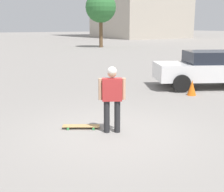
# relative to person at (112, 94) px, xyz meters

# --- Properties ---
(ground_plane) EXTENTS (220.00, 220.00, 0.00)m
(ground_plane) POSITION_rel_person_xyz_m (0.00, 0.00, -0.95)
(ground_plane) COLOR gray
(person) EXTENTS (0.59, 0.39, 1.61)m
(person) POSITION_rel_person_xyz_m (0.00, 0.00, 0.00)
(person) COLOR #262628
(person) RESTS_ON ground_plane
(skateboard) EXTENTS (0.93, 0.67, 0.07)m
(skateboard) POSITION_rel_person_xyz_m (-0.53, 0.64, -0.89)
(skateboard) COLOR tan
(skateboard) RESTS_ON ground_plane
(car_parked_near) EXTENTS (4.57, 3.46, 1.51)m
(car_parked_near) POSITION_rel_person_xyz_m (6.25, 2.87, -0.16)
(car_parked_near) COLOR silver
(car_parked_near) RESTS_ON ground_plane
(tree_distant) EXTENTS (3.50, 3.50, 6.31)m
(tree_distant) POSITION_rel_person_xyz_m (13.89, 26.38, 3.57)
(tree_distant) COLOR brown
(tree_distant) RESTS_ON ground_plane
(traffic_cone) EXTENTS (0.33, 0.33, 0.57)m
(traffic_cone) POSITION_rel_person_xyz_m (4.63, 2.05, -0.66)
(traffic_cone) COLOR orange
(traffic_cone) RESTS_ON ground_plane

